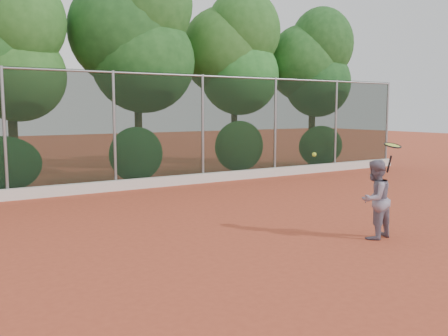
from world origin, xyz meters
TOP-DOWN VIEW (x-y plane):
  - ground at (0.00, 0.00)m, footprint 80.00×80.00m
  - concrete_curb at (0.00, 6.82)m, footprint 24.00×0.20m
  - tennis_player at (2.04, -0.97)m, footprint 0.79×0.66m
  - chainlink_fence at (-0.00, 7.00)m, footprint 24.09×0.09m
  - foliage_backdrop at (-0.55, 8.98)m, footprint 23.70×3.63m
  - tennis_racket at (2.34, -1.08)m, footprint 0.32×0.32m
  - tennis_ball_in_flight at (0.72, -0.76)m, footprint 0.07×0.07m

SIDE VIEW (x-z plane):
  - ground at x=0.00m, z-range 0.00..0.00m
  - concrete_curb at x=0.00m, z-range 0.00..0.30m
  - tennis_player at x=2.04m, z-range 0.00..1.47m
  - tennis_ball_in_flight at x=0.72m, z-range 1.58..1.65m
  - tennis_racket at x=2.34m, z-range 1.41..1.97m
  - chainlink_fence at x=0.00m, z-range 0.11..3.61m
  - foliage_backdrop at x=-0.55m, z-range 0.63..8.18m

